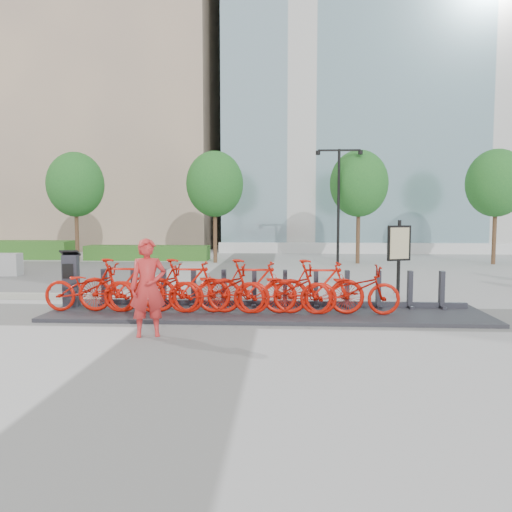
# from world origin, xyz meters

# --- Properties ---
(ground) EXTENTS (120.00, 120.00, 0.00)m
(ground) POSITION_xyz_m (0.00, 0.00, 0.00)
(ground) COLOR #999999
(tan_building) EXTENTS (26.00, 16.00, 30.00)m
(tan_building) POSITION_xyz_m (-16.00, 26.00, 15.00)
(tan_building) COLOR #CEAE88
(tan_building) RESTS_ON ground
(glass_building) EXTENTS (32.00, 16.00, 24.00)m
(glass_building) POSITION_xyz_m (14.00, 26.00, 12.00)
(glass_building) COLOR teal
(glass_building) RESTS_ON ground
(hedge_b) EXTENTS (6.00, 1.20, 0.70)m
(hedge_b) POSITION_xyz_m (-5.00, 13.20, 0.35)
(hedge_b) COLOR #2D651F
(hedge_b) RESTS_ON ground
(tree_0) EXTENTS (2.60, 2.60, 5.10)m
(tree_0) POSITION_xyz_m (-8.00, 12.00, 3.59)
(tree_0) COLOR brown
(tree_0) RESTS_ON ground
(tree_1) EXTENTS (2.60, 2.60, 5.10)m
(tree_1) POSITION_xyz_m (-1.50, 12.00, 3.59)
(tree_1) COLOR brown
(tree_1) RESTS_ON ground
(tree_2) EXTENTS (2.60, 2.60, 5.10)m
(tree_2) POSITION_xyz_m (5.00, 12.00, 3.59)
(tree_2) COLOR brown
(tree_2) RESTS_ON ground
(tree_3) EXTENTS (2.60, 2.60, 5.10)m
(tree_3) POSITION_xyz_m (11.00, 12.00, 3.59)
(tree_3) COLOR brown
(tree_3) RESTS_ON ground
(streetlamp) EXTENTS (2.00, 0.20, 5.00)m
(streetlamp) POSITION_xyz_m (4.00, 11.00, 3.13)
(streetlamp) COLOR black
(streetlamp) RESTS_ON ground
(dock_pad) EXTENTS (9.60, 2.40, 0.08)m
(dock_pad) POSITION_xyz_m (1.30, 0.30, 0.04)
(dock_pad) COLOR #292A2F
(dock_pad) RESTS_ON ground
(dock_rail_posts) EXTENTS (8.02, 0.50, 0.85)m
(dock_rail_posts) POSITION_xyz_m (1.36, 0.77, 0.51)
(dock_rail_posts) COLOR #272830
(dock_rail_posts) RESTS_ON dock_pad
(bike_0) EXTENTS (2.02, 0.70, 1.06)m
(bike_0) POSITION_xyz_m (-2.60, -0.05, 0.61)
(bike_0) COLOR #B51004
(bike_0) RESTS_ON dock_pad
(bike_1) EXTENTS (1.96, 0.55, 1.18)m
(bike_1) POSITION_xyz_m (-1.88, -0.05, 0.67)
(bike_1) COLOR #B51004
(bike_1) RESTS_ON dock_pad
(bike_2) EXTENTS (2.02, 0.70, 1.06)m
(bike_2) POSITION_xyz_m (-1.16, -0.05, 0.61)
(bike_2) COLOR #B51004
(bike_2) RESTS_ON dock_pad
(bike_3) EXTENTS (1.96, 0.55, 1.18)m
(bike_3) POSITION_xyz_m (-0.44, -0.05, 0.67)
(bike_3) COLOR #B51004
(bike_3) RESTS_ON dock_pad
(bike_4) EXTENTS (2.02, 0.70, 1.06)m
(bike_4) POSITION_xyz_m (0.28, -0.05, 0.61)
(bike_4) COLOR #B51004
(bike_4) RESTS_ON dock_pad
(bike_5) EXTENTS (1.96, 0.55, 1.18)m
(bike_5) POSITION_xyz_m (1.00, -0.05, 0.67)
(bike_5) COLOR #B51004
(bike_5) RESTS_ON dock_pad
(bike_6) EXTENTS (2.02, 0.70, 1.06)m
(bike_6) POSITION_xyz_m (1.72, -0.05, 0.61)
(bike_6) COLOR #B51004
(bike_6) RESTS_ON dock_pad
(bike_7) EXTENTS (1.96, 0.55, 1.18)m
(bike_7) POSITION_xyz_m (2.44, -0.05, 0.67)
(bike_7) COLOR #B51004
(bike_7) RESTS_ON dock_pad
(bike_8) EXTENTS (2.02, 0.70, 1.06)m
(bike_8) POSITION_xyz_m (3.16, -0.05, 0.61)
(bike_8) COLOR #B51004
(bike_8) RESTS_ON dock_pad
(kiosk) EXTENTS (0.45, 0.40, 1.33)m
(kiosk) POSITION_xyz_m (-3.28, 0.54, 0.72)
(kiosk) COLOR #272830
(kiosk) RESTS_ON dock_pad
(worker_red) EXTENTS (0.75, 0.60, 1.79)m
(worker_red) POSITION_xyz_m (-0.77, -1.88, 0.90)
(worker_red) COLOR red
(worker_red) RESTS_ON ground
(map_sign) EXTENTS (0.66, 0.36, 2.07)m
(map_sign) POSITION_xyz_m (4.75, 2.71, 1.37)
(map_sign) COLOR black
(map_sign) RESTS_ON ground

